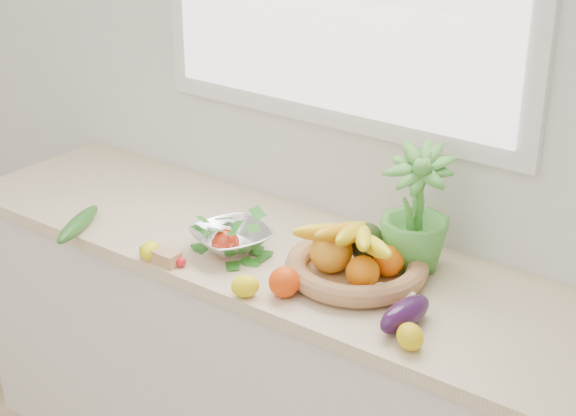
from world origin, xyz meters
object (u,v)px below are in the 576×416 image
Objects in this scene: eggplant at (405,314)px; cucumber at (78,224)px; potted_herb at (416,208)px; fruit_basket at (355,259)px; apple at (225,243)px; colander_with_spinach at (231,234)px.

eggplant is 0.70× the size of cucumber.
potted_herb reaches higher than fruit_basket.
apple is at bearing -162.36° from fruit_basket.
eggplant is (0.61, -0.03, -0.00)m from apple.
eggplant is at bearing -64.02° from potted_herb.
colander_with_spinach is at bearing 93.22° from apple.
fruit_basket is (-0.10, -0.14, -0.13)m from potted_herb.
fruit_basket reaches higher than cucumber.
apple is 0.29× the size of colander_with_spinach.
colander_with_spinach is at bearing 20.69° from cucumber.
fruit_basket is at bearing 13.24° from colander_with_spinach.
apple is at bearing 177.51° from eggplant.
eggplant is at bearing 6.33° from cucumber.
cucumber is at bearing -162.54° from fruit_basket.
cucumber is 0.74× the size of potted_herb.
eggplant is at bearing -2.49° from apple.
potted_herb is at bearing 25.74° from colander_with_spinach.
cucumber is (-1.08, -0.12, -0.01)m from eggplant.
fruit_basket is (0.84, 0.26, 0.03)m from cucumber.
potted_herb reaches higher than apple.
cucumber is 0.92× the size of colander_with_spinach.
apple is at bearing -86.78° from colander_with_spinach.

